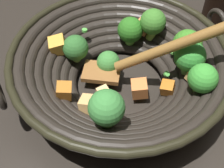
{
  "coord_description": "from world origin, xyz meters",
  "views": [
    {
      "loc": [
        -0.1,
        -0.36,
        0.45
      ],
      "look_at": [
        -0.02,
        -0.01,
        0.03
      ],
      "focal_mm": 47.17,
      "sensor_mm": 36.0,
      "label": 1
    }
  ],
  "objects": [
    {
      "name": "ground_plane",
      "position": [
        0.0,
        0.0,
        0.0
      ],
      "size": [
        4.0,
        4.0,
        0.0
      ],
      "primitive_type": "plane",
      "color": "#28231E"
    },
    {
      "name": "wok",
      "position": [
        0.0,
        -0.0,
        0.06
      ],
      "size": [
        0.43,
        0.4,
        0.19
      ],
      "color": "black",
      "rests_on": "ground"
    }
  ]
}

